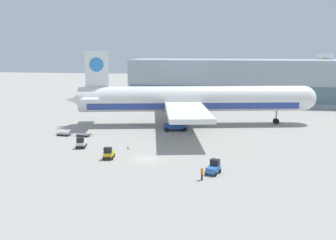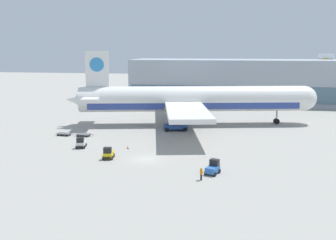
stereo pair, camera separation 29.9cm
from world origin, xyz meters
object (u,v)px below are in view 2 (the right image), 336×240
object	(u,v)px
baggage_tug_far	(213,168)
airplane_main	(190,100)
baggage_dolly_lead	(64,134)
traffic_cone_near	(128,147)
baggage_tug_foreground	(108,153)
baggage_tug_mid	(81,143)
baggage_dolly_second	(83,134)
ground_crew_near	(201,173)
scissor_lift_loader	(176,122)

from	to	relation	value
baggage_tug_far	airplane_main	bearing A→B (deg)	32.17
baggage_dolly_lead	traffic_cone_near	size ratio (longest dim) A/B	6.03
baggage_tug_foreground	baggage_tug_mid	distance (m)	9.05
baggage_dolly_second	ground_crew_near	xyz separation A→B (m)	(25.52, -21.92, 0.69)
baggage_tug_foreground	ground_crew_near	bearing A→B (deg)	56.75
baggage_tug_far	baggage_tug_foreground	bearing A→B (deg)	95.28
baggage_dolly_second	ground_crew_near	distance (m)	33.65
baggage_tug_far	ground_crew_near	bearing A→B (deg)	174.52
ground_crew_near	airplane_main	bearing A→B (deg)	-26.16
baggage_tug_mid	baggage_dolly_second	world-z (taller)	baggage_tug_mid
baggage_tug_mid	baggage_tug_foreground	bearing A→B (deg)	38.64
airplane_main	scissor_lift_loader	size ratio (longest dim) A/B	10.10
baggage_tug_foreground	baggage_dolly_second	world-z (taller)	baggage_tug_foreground
baggage_dolly_lead	baggage_dolly_second	bearing A→B (deg)	5.28
baggage_dolly_second	traffic_cone_near	size ratio (longest dim) A/B	6.03
baggage_dolly_second	traffic_cone_near	distance (m)	13.92
ground_crew_near	baggage_tug_far	bearing A→B (deg)	-60.71
airplane_main	traffic_cone_near	size ratio (longest dim) A/B	92.29
baggage_tug_mid	baggage_tug_far	xyz separation A→B (m)	(24.03, -10.42, 0.00)
airplane_main	baggage_tug_foreground	distance (m)	31.49
baggage_tug_foreground	ground_crew_near	xyz separation A→B (m)	(15.57, -7.66, 0.20)
scissor_lift_loader	baggage_tug_far	size ratio (longest dim) A/B	2.05
baggage_dolly_lead	ground_crew_near	distance (m)	36.91
scissor_lift_loader	baggage_dolly_lead	distance (m)	23.59
baggage_tug_mid	traffic_cone_near	xyz separation A→B (m)	(8.50, 0.61, -0.57)
baggage_tug_mid	baggage_dolly_lead	bearing A→B (deg)	-151.94
scissor_lift_loader	ground_crew_near	bearing A→B (deg)	-87.13
airplane_main	baggage_tug_mid	distance (m)	29.61
airplane_main	baggage_dolly_second	size ratio (longest dim) A/B	15.30
airplane_main	baggage_dolly_lead	xyz separation A→B (m)	(-24.20, -15.18, -5.45)
airplane_main	traffic_cone_near	world-z (taller)	airplane_main
baggage_tug_mid	baggage_tug_far	distance (m)	26.19
scissor_lift_loader	baggage_tug_foreground	size ratio (longest dim) A/B	2.19
baggage_tug_mid	baggage_dolly_second	size ratio (longest dim) A/B	0.71
baggage_dolly_second	traffic_cone_near	world-z (taller)	traffic_cone_near
baggage_tug_foreground	baggage_dolly_second	distance (m)	17.40
baggage_tug_foreground	traffic_cone_near	world-z (taller)	baggage_tug_foreground
baggage_tug_mid	baggage_tug_far	bearing A→B (deg)	54.59
baggage_tug_far	baggage_dolly_lead	size ratio (longest dim) A/B	0.74
baggage_tug_mid	traffic_cone_near	world-z (taller)	baggage_tug_mid
baggage_tug_mid	baggage_dolly_second	distance (m)	9.03
ground_crew_near	traffic_cone_near	size ratio (longest dim) A/B	2.91
baggage_tug_mid	ground_crew_near	world-z (taller)	baggage_tug_mid
scissor_lift_loader	ground_crew_near	size ratio (longest dim) A/B	3.14
baggage_tug_foreground	baggage_tug_mid	size ratio (longest dim) A/B	0.97
scissor_lift_loader	baggage_tug_mid	distance (m)	22.71
scissor_lift_loader	baggage_tug_mid	size ratio (longest dim) A/B	2.12
scissor_lift_loader	baggage_dolly_second	bearing A→B (deg)	-165.10
ground_crew_near	baggage_dolly_lead	bearing A→B (deg)	19.00
traffic_cone_near	scissor_lift_loader	bearing A→B (deg)	69.55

